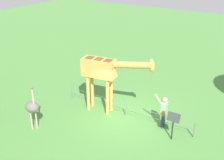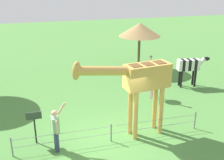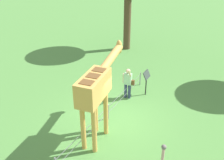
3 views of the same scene
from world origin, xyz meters
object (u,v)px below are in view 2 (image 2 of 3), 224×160
Objects in this scene: zebra at (190,66)px; info_sign at (34,120)px; ostrich at (153,76)px; visitor at (56,128)px; giraffe at (140,81)px; shade_hut_near at (140,30)px.

zebra reaches higher than info_sign.
visitor is at bearing 33.55° from ostrich.
giraffe is 1.65× the size of ostrich.
giraffe is 4.08m from info_sign.
shade_hut_near is at bearing -64.76° from zebra.
ostrich is 6.33m from info_sign.
shade_hut_near is (-2.85, -7.56, 0.40)m from giraffe.
visitor is 8.76m from zebra.
info_sign is at bearing 24.91° from ostrich.
zebra is (-4.50, -4.05, -1.08)m from giraffe.
shade_hut_near reaches higher than info_sign.
visitor is at bearing 29.27° from zebra.
ostrich reaches higher than info_sign.
visitor is at bearing 4.12° from giraffe.
ostrich is (-1.89, -3.11, -1.07)m from giraffe.
giraffe is at bearing 58.67° from ostrich.
giraffe is 2.04× the size of zebra.
zebra is 0.59× the size of shade_hut_near.
visitor is 0.96× the size of zebra.
giraffe is 3.42m from visitor.
ostrich is at bearing -146.45° from visitor.
visitor is at bearing 52.46° from shade_hut_near.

